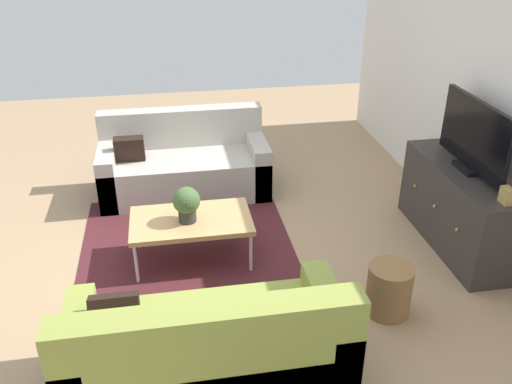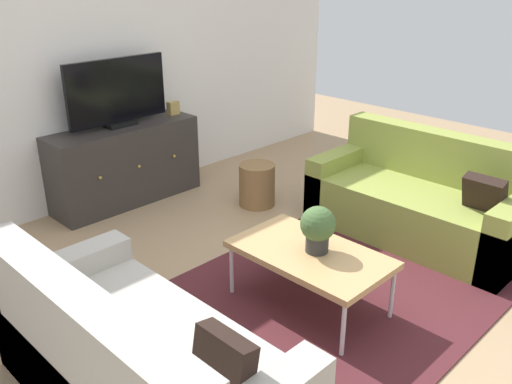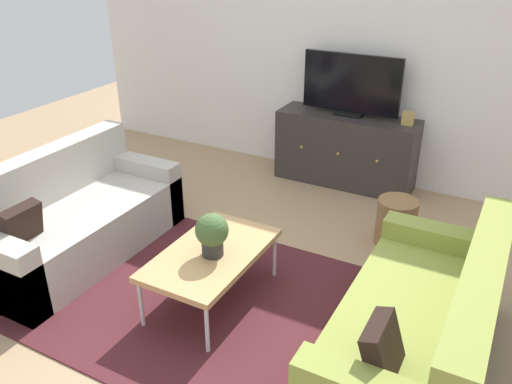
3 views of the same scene
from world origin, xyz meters
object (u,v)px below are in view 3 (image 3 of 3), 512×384
Objects in this scene: couch_right_side at (426,334)px; wicker_basket at (396,222)px; mantel_clock at (408,118)px; couch_left_side at (71,221)px; tv_console at (346,150)px; potted_plant at (212,233)px; coffee_table at (211,255)px; flat_screen_tv at (351,85)px.

wicker_basket is at bearing 111.01° from couch_right_side.
mantel_clock is 1.16m from wicker_basket.
couch_left_side is 2.82m from tv_console.
potted_plant is at bearing -1.40° from couch_left_side.
potted_plant is 2.39× the size of mantel_clock.
couch_left_side is 1.71× the size of coffee_table.
couch_left_side is 1.00× the size of couch_right_side.
mantel_clock is at bearing 48.32° from couch_left_side.
couch_left_side reaches higher than tv_console.
coffee_table is at bearing -93.33° from flat_screen_tv.
mantel_clock is (-0.75, 2.37, 0.52)m from couch_right_side.
mantel_clock reaches higher than wicker_basket.
mantel_clock is (2.11, 2.37, 0.52)m from couch_left_side.
wicker_basket is (-0.54, 1.41, -0.09)m from couch_right_side.
couch_right_side is (2.87, 0.00, 0.00)m from couch_left_side.
coffee_table is at bearing -123.72° from wicker_basket.
wicker_basket is (0.81, -0.98, -0.85)m from flat_screen_tv.
couch_left_side is 1.44m from potted_plant.
wicker_basket is at bearing -77.72° from mantel_clock.
couch_right_side is 2.54m from mantel_clock.
coffee_table is 2.38m from tv_console.
couch_right_side is 1.52m from wicker_basket.
mantel_clock is (0.60, -0.02, -0.24)m from flat_screen_tv.
potted_plant reaches higher than coffee_table.
couch_right_side is 13.49× the size of mantel_clock.
couch_right_side reaches higher than wicker_basket.
flat_screen_tv is at bearing 129.48° from wicker_basket.
potted_plant is 1.76m from wicker_basket.
potted_plant is 2.52m from mantel_clock.
couch_left_side is at bearing -148.68° from wicker_basket.
couch_left_side is 1.22× the size of tv_console.
couch_left_side is 1.38m from coffee_table.
couch_right_side is at bearing -60.36° from tv_console.
couch_left_side is 13.49× the size of mantel_clock.
potted_plant is 0.31× the size of flat_screen_tv.
couch_right_side is 1.22× the size of tv_console.
couch_left_side is at bearing 179.73° from coffee_table.
coffee_table is 2.50m from flat_screen_tv.
potted_plant is (1.41, -0.03, 0.30)m from couch_left_side.
couch_left_side is 2.94m from flat_screen_tv.
mantel_clock is at bearing 72.76° from coffee_table.
flat_screen_tv is at bearing 119.43° from couch_right_side.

